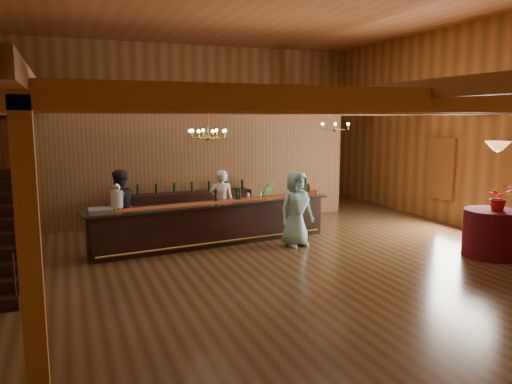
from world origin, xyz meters
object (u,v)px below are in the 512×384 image
object	(u,v)px
round_table	(492,233)
floor_plant	(264,201)
tasting_bar	(214,223)
pendant_lamp	(498,146)
chandelier_right	(335,126)
staff_second	(119,208)
beverage_dispenser	(117,198)
raffle_drum	(312,188)
backbar_shelf	(192,209)
bartender	(222,203)
guest	(296,209)
chandelier_left	(208,133)

from	to	relation	value
round_table	floor_plant	distance (m)	6.11
tasting_bar	pendant_lamp	distance (m)	6.48
chandelier_right	staff_second	xyz separation A→B (m)	(-5.49, 0.41, -1.88)
beverage_dispenser	floor_plant	distance (m)	4.93
raffle_drum	pendant_lamp	bearing A→B (deg)	-53.19
chandelier_right	floor_plant	world-z (taller)	chandelier_right
tasting_bar	beverage_dispenser	xyz separation A→B (m)	(-2.23, -0.25, 0.78)
pendant_lamp	floor_plant	xyz separation A→B (m)	(-3.26, 5.17, -1.80)
tasting_bar	backbar_shelf	world-z (taller)	tasting_bar
pendant_lamp	bartender	world-z (taller)	pendant_lamp
pendant_lamp	guest	size ratio (longest dim) A/B	0.51
backbar_shelf	bartender	size ratio (longest dim) A/B	1.98
bartender	raffle_drum	bearing A→B (deg)	-172.78
tasting_bar	chandelier_right	distance (m)	4.09
raffle_drum	bartender	size ratio (longest dim) A/B	0.20
chandelier_left	chandelier_right	size ratio (longest dim) A/B	1.00
chandelier_right	guest	size ratio (longest dim) A/B	0.45
backbar_shelf	staff_second	distance (m)	2.68
tasting_bar	floor_plant	world-z (taller)	floor_plant
chandelier_right	tasting_bar	bearing A→B (deg)	-174.87
floor_plant	bartender	bearing A→B (deg)	-142.89
guest	tasting_bar	bearing A→B (deg)	146.14
staff_second	floor_plant	size ratio (longest dim) A/B	1.50
bartender	floor_plant	bearing A→B (deg)	-124.55
chandelier_left	bartender	distance (m)	2.64
round_table	bartender	xyz separation A→B (m)	(-4.91, 3.92, 0.34)
backbar_shelf	chandelier_left	bearing A→B (deg)	-100.05
tasting_bar	floor_plant	xyz separation A→B (m)	(2.08, 2.03, 0.09)
round_table	chandelier_right	distance (m)	4.56
tasting_bar	pendant_lamp	world-z (taller)	pendant_lamp
tasting_bar	round_table	world-z (taller)	round_table
staff_second	round_table	bearing A→B (deg)	116.73
chandelier_left	floor_plant	bearing A→B (deg)	50.39
chandelier_right	bartender	xyz separation A→B (m)	(-2.97, 0.47, -1.93)
chandelier_left	floor_plant	size ratio (longest dim) A/B	0.67
round_table	raffle_drum	bearing A→B (deg)	126.81
raffle_drum	chandelier_right	xyz separation A→B (m)	(0.64, -0.01, 1.60)
staff_second	tasting_bar	bearing A→B (deg)	125.35
round_table	chandelier_left	bearing A→B (deg)	159.13
backbar_shelf	staff_second	size ratio (longest dim) A/B	1.87
staff_second	floor_plant	bearing A→B (deg)	161.56
beverage_dispenser	pendant_lamp	world-z (taller)	pendant_lamp
bartender	staff_second	distance (m)	2.53
chandelier_left	staff_second	bearing A→B (deg)	135.66
raffle_drum	bartender	bearing A→B (deg)	168.88
tasting_bar	round_table	distance (m)	6.20
bartender	guest	xyz separation A→B (m)	(1.34, -1.58, 0.04)
beverage_dispenser	chandelier_right	bearing A→B (deg)	5.59
raffle_drum	bartender	world-z (taller)	bartender
round_table	chandelier_right	bearing A→B (deg)	119.43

